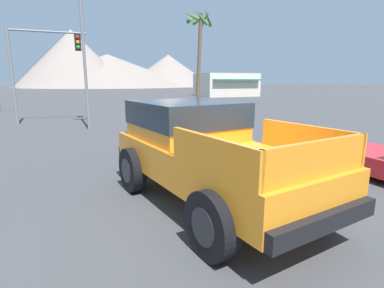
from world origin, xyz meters
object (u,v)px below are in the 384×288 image
object	(u,v)px
palm_tree_tall	(199,35)
orange_pickup_truck	(201,145)
traffic_light_main	(43,56)
street_lamp_post	(82,27)

from	to	relation	value
palm_tree_tall	orange_pickup_truck	bearing A→B (deg)	-112.64
traffic_light_main	street_lamp_post	bearing A→B (deg)	-59.23
orange_pickup_truck	traffic_light_main	size ratio (longest dim) A/B	1.01
orange_pickup_truck	palm_tree_tall	distance (m)	25.60
orange_pickup_truck	traffic_light_main	world-z (taller)	traffic_light_main
traffic_light_main	street_lamp_post	world-z (taller)	street_lamp_post
traffic_light_main	street_lamp_post	distance (m)	4.09
traffic_light_main	street_lamp_post	xyz separation A→B (m)	(2.02, -3.39, 1.10)
orange_pickup_truck	street_lamp_post	distance (m)	10.90
orange_pickup_truck	palm_tree_tall	bearing A→B (deg)	57.41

